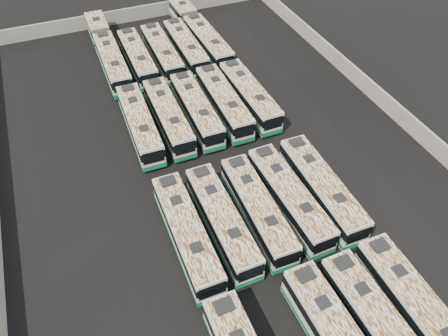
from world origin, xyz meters
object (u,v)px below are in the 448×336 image
at_px(bus_midback_far_right, 249,96).
at_px(bus_midback_far_left, 140,124).
at_px(bus_midfront_left, 222,221).
at_px(bus_front_right, 380,329).
at_px(bus_back_far_right, 199,32).
at_px(bus_midback_left, 168,117).
at_px(bus_back_right, 186,48).
at_px(bus_front_far_right, 417,311).
at_px(bus_midfront_far_right, 321,188).
at_px(bus_midback_center, 196,109).
at_px(bus_midfront_right, 289,198).
at_px(bus_back_center, 162,53).
at_px(bus_midfront_far_left, 187,233).
at_px(bus_midfront_center, 258,210).
at_px(bus_midback_right, 224,102).
at_px(bus_back_far_left, 107,51).
at_px(bus_back_left, 138,58).

bearing_deg(bus_midback_far_right, bus_midback_far_left, -179.71).
xyz_separation_m(bus_midfront_left, bus_midback_far_left, (-3.32, 16.20, 0.02)).
relative_size(bus_front_right, bus_back_far_right, 0.64).
xyz_separation_m(bus_midback_left, bus_back_right, (6.91, 13.91, 0.01)).
relative_size(bus_front_far_right, bus_midfront_far_right, 0.99).
height_order(bus_midback_left, bus_midback_center, bus_midback_left).
bearing_deg(bus_midfront_far_right, bus_front_far_right, -88.77).
relative_size(bus_midfront_right, bus_midback_far_left, 1.00).
xyz_separation_m(bus_front_far_right, bus_back_center, (-6.87, 43.76, -0.03)).
bearing_deg(bus_midfront_far_left, bus_midfront_center, 1.17).
xyz_separation_m(bus_midback_left, bus_midback_right, (6.90, 0.15, 0.03)).
bearing_deg(bus_midback_right, bus_back_right, 90.98).
bearing_deg(bus_midfront_left, bus_midfront_far_left, -178.12).
distance_m(bus_midfront_far_left, bus_midfront_center, 6.92).
xyz_separation_m(bus_front_far_right, bus_midback_far_left, (-13.68, 29.86, -0.02)).
bearing_deg(bus_back_right, bus_front_far_right, -85.07).
bearing_deg(bus_back_far_left, bus_midfront_far_left, -89.51).
bearing_deg(bus_midfront_right, bus_midback_left, 111.56).
bearing_deg(bus_back_center, bus_midback_center, -89.51).
bearing_deg(bus_midfront_center, bus_midback_left, 103.32).
xyz_separation_m(bus_back_left, bus_back_right, (6.92, 0.06, 0.04)).
bearing_deg(bus_midfront_left, bus_midfront_far_right, -0.55).
bearing_deg(bus_front_far_right, bus_midfront_right, 104.59).
height_order(bus_midfront_right, bus_back_far_right, bus_back_far_right).
bearing_deg(bus_back_far_left, bus_midback_far_right, -50.61).
bearing_deg(bus_midback_far_left, bus_back_far_right, 53.61).
xyz_separation_m(bus_midback_center, bus_midback_far_right, (6.85, 0.10, 0.02)).
bearing_deg(bus_back_center, bus_back_far_right, 28.12).
height_order(bus_midfront_left, bus_midfront_far_right, bus_midfront_far_right).
relative_size(bus_midfront_left, bus_midfront_center, 1.00).
xyz_separation_m(bus_midback_far_left, bus_back_far_right, (13.53, 17.40, 0.03)).
xyz_separation_m(bus_front_right, bus_midback_left, (-6.84, 30.07, -0.01)).
bearing_deg(bus_back_far_right, bus_midback_far_left, -129.01).
bearing_deg(bus_back_right, bus_midfront_far_right, -83.20).
relative_size(bus_midback_far_left, bus_back_left, 1.02).
bearing_deg(bus_midback_far_right, bus_midfront_far_right, -90.67).
height_order(bus_front_right, bus_midfront_far_left, bus_midfront_far_left).
distance_m(bus_midback_far_left, bus_back_left, 14.30).
distance_m(bus_front_right, bus_midfront_far_right, 14.19).
height_order(bus_midfront_center, bus_midback_far_left, bus_midback_far_left).
relative_size(bus_front_far_right, bus_midback_center, 1.02).
relative_size(bus_midback_far_right, bus_back_far_left, 0.64).
bearing_deg(bus_back_left, bus_midfront_right, -76.89).
bearing_deg(bus_back_left, bus_midback_right, -62.98).
bearing_deg(bus_back_far_left, bus_midback_center, -67.65).
height_order(bus_midfront_center, bus_midback_far_right, bus_midback_far_right).
bearing_deg(bus_midfront_far_right, bus_midback_center, 113.61).
height_order(bus_back_right, bus_back_far_right, bus_back_far_right).
relative_size(bus_midfront_right, bus_back_left, 1.02).
height_order(bus_midback_right, bus_back_center, bus_midback_right).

